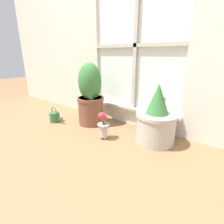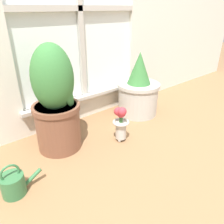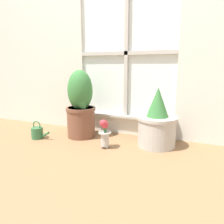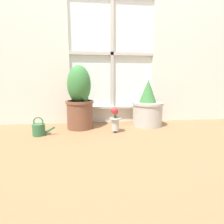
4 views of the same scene
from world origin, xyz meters
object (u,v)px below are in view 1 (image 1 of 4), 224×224
(potted_plant_left, at_px, (90,96))
(flower_vase, at_px, (103,124))
(potted_plant_right, at_px, (156,120))
(watering_can, at_px, (55,117))

(potted_plant_left, distance_m, flower_vase, 0.43)
(potted_plant_right, relative_size, watering_can, 2.54)
(potted_plant_left, relative_size, potted_plant_right, 1.27)
(potted_plant_left, distance_m, potted_plant_right, 0.74)
(watering_can, bearing_deg, flower_vase, 1.74)
(potted_plant_right, bearing_deg, flower_vase, -150.33)
(potted_plant_left, relative_size, watering_can, 3.23)
(flower_vase, height_order, watering_can, flower_vase)
(potted_plant_left, xyz_separation_m, potted_plant_right, (0.73, 0.03, -0.10))
(potted_plant_right, xyz_separation_m, watering_can, (-1.09, -0.24, -0.14))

